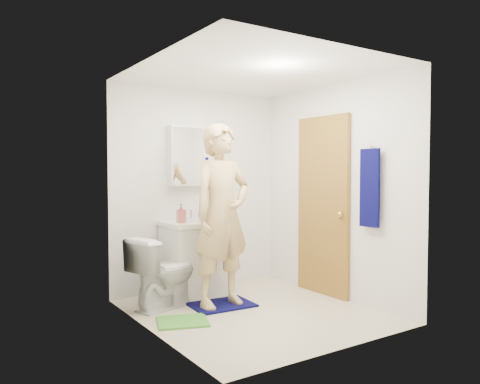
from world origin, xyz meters
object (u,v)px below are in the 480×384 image
Objects in this scene: vanity_cabinet at (198,260)px; medicine_cabinet at (189,156)px; toilet at (164,272)px; towel at (370,188)px; soap_dispenser at (181,213)px; man at (222,215)px; toothbrush_cup at (203,215)px.

vanity_cabinet is 1.14× the size of medicine_cabinet.
toilet is (-0.55, -0.27, -0.03)m from vanity_cabinet.
soap_dispenser is (-1.42, 1.43, -0.29)m from towel.
toilet is at bearing 141.62° from man.
vanity_cabinet is at bearing 80.01° from man.
toilet is at bearing -152.16° from toothbrush_cup.
toothbrush_cup is 0.69m from man.
toothbrush_cup is (-1.07, 1.56, -0.35)m from towel.
toothbrush_cup is 0.07× the size of man.
medicine_cabinet reaches higher than vanity_cabinet.
towel is 2.29m from toilet.
soap_dispenser is at bearing -166.36° from vanity_cabinet.
toothbrush_cup is (0.66, 0.35, 0.53)m from toilet.
towel is 1.93m from toothbrush_cup.
toilet is (-1.73, 1.21, -0.88)m from towel.
toilet is 0.85m from man.
vanity_cabinet is at bearing 13.64° from soap_dispenser.
man is (-0.04, -0.59, 0.57)m from vanity_cabinet.
medicine_cabinet is 1.43m from toilet.
vanity_cabinet is 6.25× the size of toothbrush_cup.
vanity_cabinet is 3.77× the size of soap_dispenser.
toothbrush_cup is at bearing 21.29° from soap_dispenser.
medicine_cabinet is 1.03m from man.
vanity_cabinet is at bearing -90.00° from medicine_cabinet.
man is (-1.22, 0.89, -0.28)m from towel.
medicine_cabinet reaches higher than towel.
medicine_cabinet is at bearing -65.53° from toilet.
towel reaches higher than toilet.
towel is at bearing -55.69° from toothbrush_cup.
man is (0.51, -0.32, 0.59)m from toilet.
soap_dispenser is at bearing -72.92° from toilet.
medicine_cabinet reaches higher than toilet.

